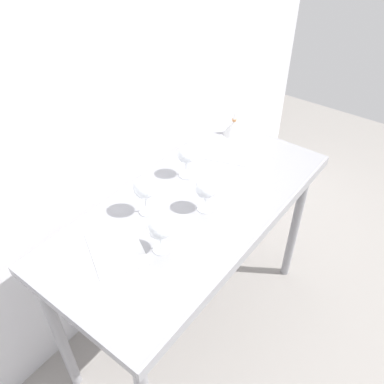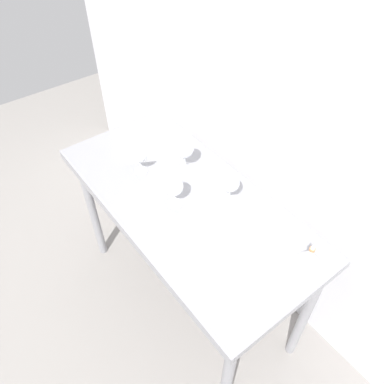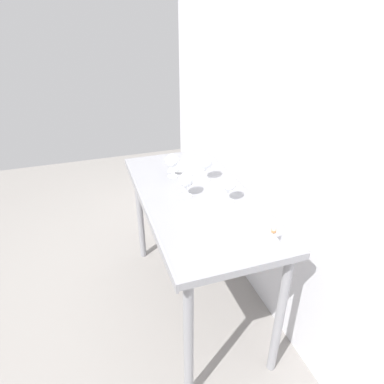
{
  "view_description": "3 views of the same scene",
  "coord_description": "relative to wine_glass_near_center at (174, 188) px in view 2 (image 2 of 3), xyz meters",
  "views": [
    {
      "loc": [
        -1.04,
        -0.78,
        2.03
      ],
      "look_at": [
        -0.05,
        -0.03,
        1.0
      ],
      "focal_mm": 36.91,
      "sensor_mm": 36.0,
      "label": 1
    },
    {
      "loc": [
        1.01,
        -0.74,
        2.19
      ],
      "look_at": [
        0.05,
        0.0,
        0.98
      ],
      "focal_mm": 35.41,
      "sensor_mm": 36.0,
      "label": 2
    },
    {
      "loc": [
        1.68,
        -0.59,
        1.89
      ],
      "look_at": [
        0.05,
        -0.04,
        0.95
      ],
      "focal_mm": 31.17,
      "sensor_mm": 36.0,
      "label": 3
    }
  ],
  "objects": [
    {
      "name": "ground_plane",
      "position": [
        -0.0,
        0.06,
        -1.01
      ],
      "size": [
        6.0,
        6.0,
        0.0
      ],
      "primitive_type": "plane",
      "color": "gray"
    },
    {
      "name": "back_wall",
      "position": [
        -0.0,
        0.55,
        0.29
      ],
      "size": [
        3.8,
        0.04,
        2.6
      ],
      "primitive_type": "cube",
      "color": "silver",
      "rests_on": "ground_plane"
    },
    {
      "name": "steel_counter",
      "position": [
        -0.0,
        0.06,
        -0.21
      ],
      "size": [
        1.4,
        0.65,
        0.9
      ],
      "color": "gray",
      "rests_on": "ground_plane"
    },
    {
      "name": "wine_glass_near_center",
      "position": [
        0.0,
        0.0,
        0.0
      ],
      "size": [
        0.09,
        0.09,
        0.15
      ],
      "color": "white",
      "rests_on": "steel_counter"
    },
    {
      "name": "wine_glass_far_right",
      "position": [
        0.14,
        0.21,
        0.0
      ],
      "size": [
        0.08,
        0.08,
        0.16
      ],
      "color": "white",
      "rests_on": "steel_counter"
    },
    {
      "name": "wine_glass_near_left",
      "position": [
        -0.3,
        -0.0,
        0.01
      ],
      "size": [
        0.09,
        0.09,
        0.16
      ],
      "color": "white",
      "rests_on": "steel_counter"
    },
    {
      "name": "wine_glass_far_left",
      "position": [
        -0.17,
        0.18,
        0.02
      ],
      "size": [
        0.09,
        0.09,
        0.18
      ],
      "color": "white",
      "rests_on": "steel_counter"
    },
    {
      "name": "tasting_sheet_upper",
      "position": [
        0.4,
        0.16,
        -0.1
      ],
      "size": [
        0.23,
        0.31,
        0.0
      ],
      "primitive_type": "cube",
      "rotation": [
        0.0,
        0.0,
        0.34
      ],
      "color": "white",
      "rests_on": "steel_counter"
    },
    {
      "name": "tasting_sheet_lower",
      "position": [
        -0.4,
        0.13,
        -0.1
      ],
      "size": [
        0.28,
        0.31,
        0.0
      ],
      "primitive_type": "cube",
      "rotation": [
        0.0,
        0.0,
        -0.49
      ],
      "color": "white",
      "rests_on": "steel_counter"
    },
    {
      "name": "decanter_funnel",
      "position": [
        0.59,
        0.24,
        -0.07
      ],
      "size": [
        0.11,
        0.11,
        0.13
      ],
      "color": "silver",
      "rests_on": "steel_counter"
    }
  ]
}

